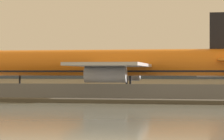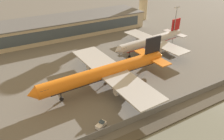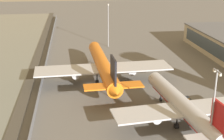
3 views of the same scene
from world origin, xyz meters
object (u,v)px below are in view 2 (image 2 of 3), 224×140
(baggage_tug, at_px, (101,125))
(ops_van, at_px, (130,48))
(cargo_jet_orange, at_px, (108,72))
(passenger_jet_silver, at_px, (152,41))
(apron_light_mast_apron_east, at_px, (175,24))

(baggage_tug, distance_m, ops_van, 53.01)
(cargo_jet_orange, height_order, baggage_tug, cargo_jet_orange)
(passenger_jet_silver, height_order, baggage_tug, passenger_jet_silver)
(ops_van, relative_size, apron_light_mast_apron_east, 0.28)
(passenger_jet_silver, bearing_deg, baggage_tug, -142.74)
(passenger_jet_silver, height_order, ops_van, passenger_jet_silver)
(baggage_tug, relative_size, ops_van, 0.68)
(cargo_jet_orange, distance_m, baggage_tug, 21.76)
(cargo_jet_orange, xyz_separation_m, baggage_tug, (-11.90, -17.61, -4.64))
(baggage_tug, distance_m, apron_light_mast_apron_east, 69.13)
(cargo_jet_orange, relative_size, ops_van, 10.10)
(apron_light_mast_apron_east, bearing_deg, passenger_jet_silver, -176.54)
(baggage_tug, height_order, ops_van, ops_van)
(cargo_jet_orange, bearing_deg, passenger_jet_silver, 26.55)
(passenger_jet_silver, relative_size, apron_light_mast_apron_east, 2.23)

